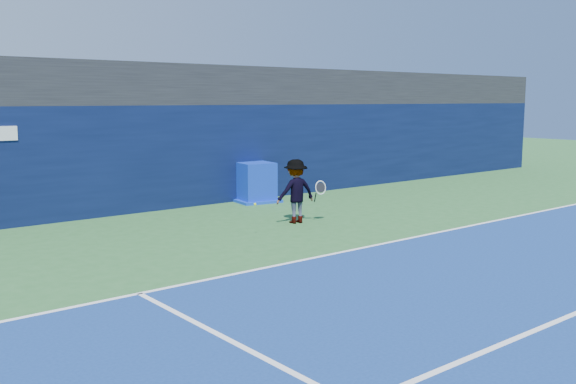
% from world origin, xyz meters
% --- Properties ---
extents(ground, '(80.00, 80.00, 0.00)m').
position_xyz_m(ground, '(0.00, 0.00, 0.00)').
color(ground, '#2C622E').
rests_on(ground, ground).
extents(baseline, '(24.00, 0.10, 0.01)m').
position_xyz_m(baseline, '(0.00, 3.00, 0.01)').
color(baseline, white).
rests_on(baseline, ground).
extents(stadium_band, '(36.00, 3.00, 1.20)m').
position_xyz_m(stadium_band, '(0.00, 11.50, 3.60)').
color(stadium_band, black).
rests_on(stadium_band, back_wall_assembly).
extents(back_wall_assembly, '(36.00, 1.03, 3.00)m').
position_xyz_m(back_wall_assembly, '(-0.00, 10.50, 1.50)').
color(back_wall_assembly, '#091235').
rests_on(back_wall_assembly, ground).
extents(equipment_cart, '(1.46, 1.46, 1.23)m').
position_xyz_m(equipment_cart, '(2.19, 9.62, 0.56)').
color(equipment_cart, '#0C2AAF').
rests_on(equipment_cart, ground).
extents(tennis_player, '(1.32, 0.78, 1.65)m').
position_xyz_m(tennis_player, '(0.93, 6.12, 0.83)').
color(tennis_player, silver).
rests_on(tennis_player, ground).
extents(tennis_ball, '(0.06, 0.06, 0.06)m').
position_xyz_m(tennis_ball, '(-0.89, 5.40, 0.77)').
color(tennis_ball, '#BDD317').
rests_on(tennis_ball, ground).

